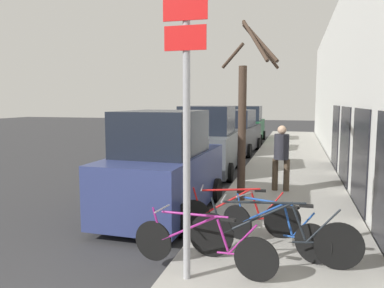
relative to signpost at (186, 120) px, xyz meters
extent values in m
plane|color=#333335|center=(-1.38, 7.72, -2.36)|extent=(80.00, 80.00, 0.00)
cube|color=#9E9B93|center=(1.22, 10.52, -2.28)|extent=(3.20, 32.00, 0.15)
cube|color=silver|center=(2.97, 10.52, 0.89)|extent=(0.20, 32.00, 6.50)
cube|color=black|center=(2.85, 4.47, -1.06)|extent=(0.03, 2.07, 2.29)
cube|color=black|center=(2.85, 7.31, -1.06)|extent=(0.03, 2.07, 2.29)
cube|color=black|center=(2.85, 10.14, -1.06)|extent=(0.03, 2.07, 2.29)
cylinder|color=#939399|center=(0.00, 0.01, -0.23)|extent=(0.10, 0.10, 3.95)
cube|color=red|center=(0.00, -0.05, 1.44)|extent=(0.59, 0.02, 0.32)
cube|color=red|center=(0.00, -0.05, 1.06)|extent=(0.56, 0.02, 0.31)
cylinder|color=black|center=(-0.66, 0.43, -1.89)|extent=(0.62, 0.13, 0.63)
cylinder|color=black|center=(0.94, 0.17, -1.89)|extent=(0.62, 0.13, 0.63)
cylinder|color=#8C1E72|center=(-0.06, 0.34, -1.60)|extent=(0.90, 0.18, 0.52)
cylinder|color=#8C1E72|center=(0.02, 0.32, -1.38)|extent=(1.05, 0.20, 0.08)
cylinder|color=#8C1E72|center=(0.46, 0.25, -1.63)|extent=(0.20, 0.07, 0.45)
cylinder|color=#8C1E72|center=(0.66, 0.22, -1.87)|extent=(0.57, 0.12, 0.08)
cylinder|color=#8C1E72|center=(0.74, 0.21, -1.65)|extent=(0.43, 0.10, 0.50)
cylinder|color=#8C1E72|center=(-0.58, 0.42, -1.63)|extent=(0.20, 0.06, 0.54)
cube|color=black|center=(0.54, 0.24, -1.39)|extent=(0.21, 0.11, 0.04)
cylinder|color=#99999E|center=(-0.50, 0.41, -1.36)|extent=(0.09, 0.44, 0.02)
cylinder|color=black|center=(0.17, 0.81, -1.85)|extent=(0.71, 0.05, 0.71)
cylinder|color=black|center=(2.06, 0.85, -1.85)|extent=(0.71, 0.05, 0.71)
cylinder|color=black|center=(0.88, 0.82, -1.52)|extent=(1.06, 0.06, 0.58)
cylinder|color=black|center=(0.97, 0.83, -1.27)|extent=(1.23, 0.07, 0.09)
cylinder|color=black|center=(1.50, 0.84, -1.55)|extent=(0.22, 0.04, 0.51)
cylinder|color=black|center=(1.73, 0.85, -1.82)|extent=(0.67, 0.05, 0.08)
cylinder|color=black|center=(1.83, 0.85, -1.57)|extent=(0.50, 0.04, 0.57)
cylinder|color=black|center=(0.26, 0.81, -1.55)|extent=(0.22, 0.04, 0.62)
cube|color=black|center=(1.59, 0.84, -1.28)|extent=(0.20, 0.08, 0.04)
cylinder|color=#99999E|center=(0.36, 0.81, -1.24)|extent=(0.03, 0.44, 0.02)
cylinder|color=black|center=(0.45, 1.70, -1.90)|extent=(0.55, 0.33, 0.62)
cylinder|color=black|center=(1.71, 0.99, -1.90)|extent=(0.55, 0.33, 0.62)
cylinder|color=#1E4799|center=(0.92, 1.43, -1.61)|extent=(0.73, 0.43, 0.51)
cylinder|color=#1E4799|center=(0.99, 1.40, -1.40)|extent=(0.84, 0.49, 0.08)
cylinder|color=#1E4799|center=(1.33, 1.20, -1.64)|extent=(0.17, 0.12, 0.44)
cylinder|color=#1E4799|center=(1.49, 1.11, -1.87)|extent=(0.46, 0.27, 0.07)
cylinder|color=#1E4799|center=(1.56, 1.08, -1.66)|extent=(0.35, 0.21, 0.50)
cylinder|color=#1E4799|center=(0.51, 1.66, -1.64)|extent=(0.17, 0.11, 0.53)
cube|color=black|center=(1.40, 1.17, -1.40)|extent=(0.21, 0.17, 0.04)
cylinder|color=#99999E|center=(0.57, 1.63, -1.37)|extent=(0.24, 0.40, 0.02)
cylinder|color=black|center=(-0.36, 1.68, -1.88)|extent=(0.66, 0.14, 0.66)
cylinder|color=black|center=(1.22, 1.94, -1.88)|extent=(0.66, 0.14, 0.66)
cylinder|color=red|center=(0.23, 1.78, -1.57)|extent=(0.90, 0.19, 0.54)
cylinder|color=red|center=(0.31, 1.79, -1.34)|extent=(1.04, 0.21, 0.09)
cylinder|color=red|center=(0.75, 1.86, -1.59)|extent=(0.20, 0.07, 0.47)
cylinder|color=red|center=(0.95, 1.90, -1.85)|extent=(0.56, 0.12, 0.08)
cylinder|color=red|center=(1.02, 1.91, -1.62)|extent=(0.42, 0.10, 0.53)
cylinder|color=red|center=(-0.28, 1.69, -1.59)|extent=(0.19, 0.06, 0.57)
cube|color=black|center=(0.83, 1.88, -1.34)|extent=(0.21, 0.11, 0.04)
cylinder|color=#99999E|center=(-0.20, 1.70, -1.31)|extent=(0.10, 0.44, 0.02)
cube|color=navy|center=(-1.46, 3.21, -1.56)|extent=(1.88, 4.14, 1.25)
cube|color=black|center=(-1.46, 3.05, -0.45)|extent=(1.66, 2.17, 0.97)
cylinder|color=black|center=(-2.34, 4.51, -2.04)|extent=(0.23, 0.64, 0.63)
cylinder|color=black|center=(-0.53, 4.47, -2.04)|extent=(0.23, 0.64, 0.63)
cylinder|color=black|center=(-2.39, 1.96, -2.04)|extent=(0.23, 0.64, 0.63)
cylinder|color=black|center=(-0.59, 1.92, -2.04)|extent=(0.23, 0.64, 0.63)
cube|color=#51565B|center=(-1.61, 8.29, -1.54)|extent=(2.01, 4.25, 1.29)
cube|color=black|center=(-1.60, 8.13, -0.40)|extent=(1.75, 2.23, 0.97)
cylinder|color=black|center=(-2.58, 9.56, -2.04)|extent=(0.24, 0.64, 0.63)
cylinder|color=black|center=(-0.72, 9.62, -2.04)|extent=(0.24, 0.64, 0.63)
cylinder|color=black|center=(-2.49, 6.97, -2.04)|extent=(0.24, 0.64, 0.63)
cylinder|color=black|center=(-0.63, 7.03, -2.04)|extent=(0.24, 0.64, 0.63)
cube|color=black|center=(-1.43, 13.89, -1.59)|extent=(1.94, 4.84, 1.17)
cube|color=black|center=(-1.44, 13.70, -0.59)|extent=(1.66, 2.55, 0.82)
cylinder|color=black|center=(-2.21, 15.41, -2.03)|extent=(0.25, 0.67, 0.66)
cylinder|color=black|center=(-0.50, 15.32, -2.03)|extent=(0.25, 0.67, 0.66)
cylinder|color=black|center=(-2.35, 12.46, -2.03)|extent=(0.25, 0.67, 0.66)
cylinder|color=black|center=(-0.65, 12.38, -2.03)|extent=(0.25, 0.67, 0.66)
cube|color=#144728|center=(-1.60, 19.36, -1.58)|extent=(1.97, 4.79, 1.21)
cube|color=black|center=(-1.60, 19.17, -0.52)|extent=(1.74, 2.50, 0.92)
cylinder|color=black|center=(-2.57, 20.82, -2.05)|extent=(0.23, 0.61, 0.60)
cylinder|color=black|center=(-0.68, 20.85, -2.05)|extent=(0.23, 0.61, 0.60)
cylinder|color=black|center=(-2.52, 17.87, -2.05)|extent=(0.23, 0.61, 0.60)
cylinder|color=black|center=(-0.63, 17.90, -2.05)|extent=(0.23, 0.61, 0.60)
cylinder|color=#4C3D2D|center=(0.89, 5.65, -1.77)|extent=(0.16, 0.16, 0.87)
cylinder|color=#4C3D2D|center=(1.20, 5.63, -1.77)|extent=(0.16, 0.16, 0.87)
cylinder|color=#26262D|center=(1.05, 5.64, -0.99)|extent=(0.40, 0.40, 0.69)
sphere|color=tan|center=(1.05, 5.64, -0.52)|extent=(0.24, 0.24, 0.24)
cylinder|color=#3D2D23|center=(0.13, 4.39, -0.55)|extent=(0.20, 0.20, 3.30)
cylinder|color=#3D2D23|center=(0.52, 4.80, 1.58)|extent=(0.88, 0.91, 1.03)
cylinder|color=#3D2D23|center=(0.56, 3.97, 1.60)|extent=(0.95, 0.95, 1.07)
cylinder|color=#3D2D23|center=(0.46, 3.89, 1.62)|extent=(0.75, 1.09, 1.10)
cylinder|color=#3D2D23|center=(-0.14, 4.54, 1.36)|extent=(0.63, 0.40, 0.59)
camera|label=1|loc=(1.40, -4.77, 0.26)|focal=35.00mm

